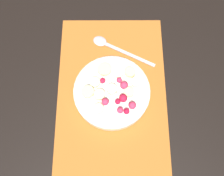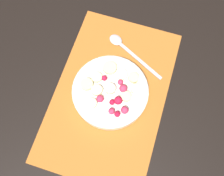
% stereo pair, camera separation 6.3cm
% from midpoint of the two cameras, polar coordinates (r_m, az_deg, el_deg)
% --- Properties ---
extents(ground_plane, '(3.00, 3.00, 0.00)m').
position_cam_midpoint_polar(ground_plane, '(0.68, -2.95, -1.93)').
color(ground_plane, black).
extents(placemat, '(0.47, 0.29, 0.01)m').
position_cam_midpoint_polar(placemat, '(0.67, -2.97, -1.85)').
color(placemat, '#B26023').
rests_on(placemat, ground_plane).
extents(fruit_bowl, '(0.20, 0.20, 0.05)m').
position_cam_midpoint_polar(fruit_bowl, '(0.65, -2.77, -0.94)').
color(fruit_bowl, silver).
rests_on(fruit_bowl, placemat).
extents(spoon, '(0.10, 0.18, 0.01)m').
position_cam_midpoint_polar(spoon, '(0.72, -3.09, 9.25)').
color(spoon, '#B2B2B7').
rests_on(spoon, placemat).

